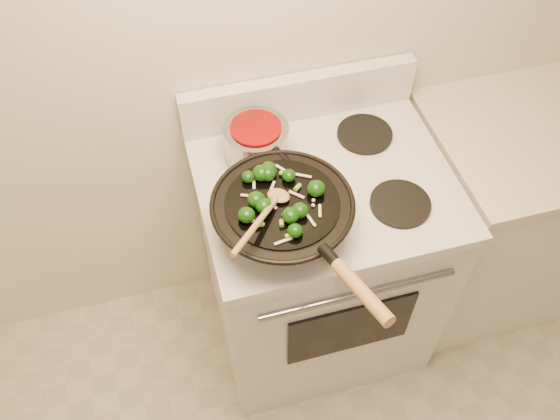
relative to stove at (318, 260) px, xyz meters
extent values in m
cube|color=silver|center=(0.00, 0.00, -0.03)|extent=(0.76, 0.64, 0.88)
cube|color=silver|center=(0.00, 0.00, 0.43)|extent=(0.78, 0.66, 0.04)
cube|color=silver|center=(0.00, 0.30, 0.53)|extent=(0.78, 0.05, 0.16)
cylinder|color=gray|center=(0.00, -0.33, 0.31)|extent=(0.60, 0.02, 0.02)
cube|color=black|center=(0.00, -0.33, 0.08)|extent=(0.42, 0.01, 0.28)
cylinder|color=black|center=(-0.18, -0.15, 0.46)|extent=(0.18, 0.18, 0.01)
cylinder|color=black|center=(0.18, -0.15, 0.46)|extent=(0.18, 0.18, 0.01)
cylinder|color=black|center=(-0.18, 0.15, 0.46)|extent=(0.18, 0.18, 0.01)
cylinder|color=black|center=(0.18, 0.15, 0.46)|extent=(0.18, 0.18, 0.01)
cube|color=white|center=(0.80, 0.03, -0.03)|extent=(0.75, 0.60, 0.88)
cube|color=beige|center=(0.80, 0.03, 0.42)|extent=(0.77, 0.62, 0.03)
torus|color=black|center=(-0.18, -0.15, 0.58)|extent=(0.39, 0.39, 0.01)
cylinder|color=black|center=(-0.18, -0.15, 0.58)|extent=(0.31, 0.31, 0.01)
cylinder|color=black|center=(-0.12, -0.36, 0.61)|extent=(0.05, 0.07, 0.04)
cylinder|color=#9F713E|center=(-0.08, -0.49, 0.63)|extent=(0.09, 0.21, 0.06)
ellipsoid|color=#0D3508|center=(-0.19, -0.04, 0.60)|extent=(0.05, 0.05, 0.04)
cylinder|color=#487329|center=(-0.18, -0.04, 0.59)|extent=(0.02, 0.02, 0.02)
ellipsoid|color=#0D3508|center=(-0.21, -0.05, 0.60)|extent=(0.05, 0.05, 0.04)
ellipsoid|color=#0D3508|center=(-0.23, -0.17, 0.60)|extent=(0.05, 0.05, 0.04)
ellipsoid|color=#0D3508|center=(-0.08, -0.15, 0.60)|extent=(0.05, 0.05, 0.04)
cylinder|color=#487329|center=(-0.07, -0.15, 0.59)|extent=(0.02, 0.02, 0.02)
ellipsoid|color=#0D3508|center=(-0.25, -0.14, 0.60)|extent=(0.05, 0.05, 0.04)
ellipsoid|color=#0D3508|center=(-0.18, -0.22, 0.60)|extent=(0.05, 0.05, 0.04)
ellipsoid|color=#0D3508|center=(-0.15, -0.21, 0.60)|extent=(0.05, 0.05, 0.04)
cylinder|color=#487329|center=(-0.13, -0.21, 0.59)|extent=(0.01, 0.02, 0.02)
ellipsoid|color=#0D3508|center=(-0.20, -0.06, 0.60)|extent=(0.05, 0.05, 0.04)
ellipsoid|color=#0D3508|center=(-0.25, -0.05, 0.60)|extent=(0.04, 0.04, 0.03)
ellipsoid|color=#0D3508|center=(-0.18, -0.26, 0.60)|extent=(0.04, 0.04, 0.03)
cylinder|color=#487329|center=(-0.17, -0.26, 0.59)|extent=(0.02, 0.02, 0.01)
ellipsoid|color=#0D3508|center=(-0.14, -0.08, 0.60)|extent=(0.04, 0.04, 0.03)
ellipsoid|color=#0D3508|center=(-0.29, -0.18, 0.60)|extent=(0.05, 0.05, 0.04)
cube|color=silver|center=(-0.13, -0.23, 0.58)|extent=(0.02, 0.05, 0.00)
cube|color=silver|center=(-0.15, -0.04, 0.58)|extent=(0.03, 0.04, 0.00)
cube|color=silver|center=(-0.17, -0.21, 0.58)|extent=(0.05, 0.03, 0.00)
cube|color=silver|center=(-0.26, -0.11, 0.58)|extent=(0.05, 0.03, 0.00)
cube|color=silver|center=(-0.24, -0.07, 0.58)|extent=(0.02, 0.05, 0.00)
cube|color=silver|center=(-0.22, -0.15, 0.58)|extent=(0.04, 0.01, 0.00)
cube|color=silver|center=(-0.23, -0.13, 0.58)|extent=(0.04, 0.03, 0.00)
cube|color=silver|center=(-0.21, -0.28, 0.58)|extent=(0.05, 0.01, 0.00)
cube|color=silver|center=(-0.19, -0.10, 0.58)|extent=(0.03, 0.04, 0.00)
cube|color=silver|center=(-0.14, -0.14, 0.58)|extent=(0.04, 0.04, 0.00)
cube|color=silver|center=(-0.10, -0.08, 0.58)|extent=(0.05, 0.03, 0.00)
cube|color=silver|center=(-0.21, -0.15, 0.58)|extent=(0.02, 0.04, 0.00)
cube|color=silver|center=(-0.09, -0.21, 0.58)|extent=(0.02, 0.04, 0.00)
cylinder|color=#6BA334|center=(-0.26, -0.22, 0.59)|extent=(0.03, 0.02, 0.01)
cylinder|color=#6BA334|center=(-0.19, -0.27, 0.59)|extent=(0.03, 0.02, 0.01)
cylinder|color=#6BA334|center=(-0.28, -0.19, 0.59)|extent=(0.02, 0.02, 0.01)
cylinder|color=#6BA334|center=(-0.20, -0.23, 0.59)|extent=(0.03, 0.03, 0.02)
cylinder|color=#6BA334|center=(-0.15, -0.06, 0.59)|extent=(0.03, 0.03, 0.02)
cylinder|color=#6BA334|center=(-0.13, -0.12, 0.59)|extent=(0.03, 0.03, 0.02)
sphere|color=beige|center=(-0.10, -0.17, 0.59)|extent=(0.01, 0.01, 0.01)
sphere|color=beige|center=(-0.19, -0.25, 0.59)|extent=(0.01, 0.01, 0.01)
sphere|color=beige|center=(-0.11, -0.19, 0.59)|extent=(0.01, 0.01, 0.01)
ellipsoid|color=#9F713E|center=(-0.19, -0.14, 0.59)|extent=(0.08, 0.08, 0.02)
cylinder|color=#9F713E|center=(-0.27, -0.24, 0.62)|extent=(0.18, 0.21, 0.08)
cylinder|color=gray|center=(-0.18, 0.15, 0.52)|extent=(0.20, 0.20, 0.11)
cylinder|color=#730605|center=(-0.18, 0.15, 0.58)|extent=(0.16, 0.16, 0.01)
cylinder|color=black|center=(-0.12, 0.00, 0.57)|extent=(0.06, 0.12, 0.02)
camera|label=1|loc=(-0.45, -1.11, 1.81)|focal=38.00mm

